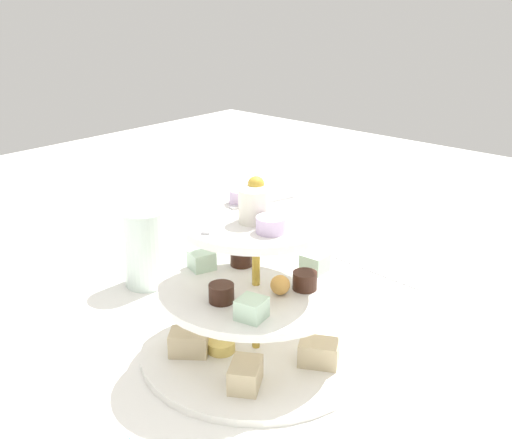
% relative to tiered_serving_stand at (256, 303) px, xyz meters
% --- Properties ---
extents(ground_plane, '(2.40, 2.40, 0.00)m').
position_rel_tiered_serving_stand_xyz_m(ground_plane, '(-0.00, -0.00, -0.07)').
color(ground_plane, white).
extents(tiered_serving_stand, '(0.30, 0.30, 0.24)m').
position_rel_tiered_serving_stand_xyz_m(tiered_serving_stand, '(0.00, 0.00, 0.00)').
color(tiered_serving_stand, white).
rests_on(tiered_serving_stand, ground_plane).
extents(water_glass_tall_right, '(0.07, 0.07, 0.12)m').
position_rel_tiered_serving_stand_xyz_m(water_glass_tall_right, '(-0.04, -0.26, -0.01)').
color(water_glass_tall_right, silver).
rests_on(water_glass_tall_right, ground_plane).
extents(butter_knife_left, '(0.03, 0.17, 0.00)m').
position_rel_tiered_serving_stand_xyz_m(butter_knife_left, '(-0.32, -0.01, -0.07)').
color(butter_knife_left, silver).
rests_on(butter_knife_left, ground_plane).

